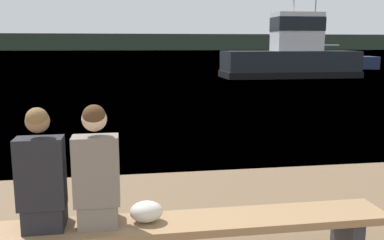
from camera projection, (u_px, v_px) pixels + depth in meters
name	position (u px, v px, depth m)	size (l,w,h in m)	color
water_surface	(119.00, 51.00, 123.07)	(240.00, 240.00, 0.00)	#5684A3
far_shoreline	(119.00, 42.00, 140.57)	(600.00, 12.00, 5.19)	#2D3D2D
bench_main	(47.00, 239.00, 3.58)	(6.04, 0.49, 0.46)	#8E6B47
person_left	(42.00, 178.00, 3.48)	(0.38, 0.36, 1.03)	black
person_right	(97.00, 173.00, 3.55)	(0.38, 0.36, 1.05)	#70665B
shopping_bag	(146.00, 212.00, 3.70)	(0.29, 0.22, 0.19)	beige
tugboat_red	(291.00, 57.00, 25.68)	(8.14, 2.90, 6.30)	black
moored_sailboat	(318.00, 62.00, 34.99)	(9.35, 4.25, 7.84)	#1E2847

